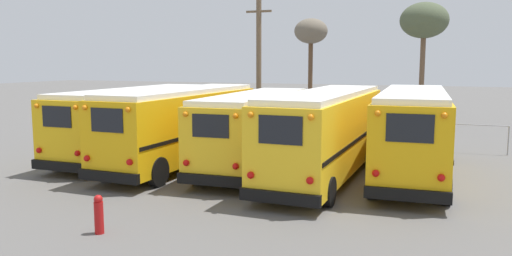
# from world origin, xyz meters

# --- Properties ---
(ground_plane) EXTENTS (160.00, 160.00, 0.00)m
(ground_plane) POSITION_xyz_m (0.00, 0.00, 0.00)
(ground_plane) COLOR #5B5956
(school_bus_0) EXTENTS (2.63, 10.45, 3.20)m
(school_bus_0) POSITION_xyz_m (-6.26, 0.94, 1.73)
(school_bus_0) COLOR yellow
(school_bus_0) RESTS_ON ground
(school_bus_1) EXTENTS (2.63, 10.24, 3.31)m
(school_bus_1) POSITION_xyz_m (-3.13, -0.10, 1.80)
(school_bus_1) COLOR #EAAA0F
(school_bus_1) RESTS_ON ground
(school_bus_2) EXTENTS (2.90, 9.80, 3.14)m
(school_bus_2) POSITION_xyz_m (0.00, 0.51, 1.71)
(school_bus_2) COLOR yellow
(school_bus_2) RESTS_ON ground
(school_bus_3) EXTENTS (2.73, 10.98, 3.33)m
(school_bus_3) POSITION_xyz_m (3.13, 0.03, 1.80)
(school_bus_3) COLOR yellow
(school_bus_3) RESTS_ON ground
(school_bus_4) EXTENTS (2.97, 10.28, 3.36)m
(school_bus_4) POSITION_xyz_m (6.26, 1.12, 1.83)
(school_bus_4) COLOR #EAAA0F
(school_bus_4) RESTS_ON ground
(utility_pole) EXTENTS (1.80, 0.35, 8.88)m
(utility_pole) POSITION_xyz_m (-4.68, 13.10, 4.54)
(utility_pole) COLOR brown
(utility_pole) RESTS_ON ground
(bare_tree_0) EXTENTS (3.37, 3.37, 8.63)m
(bare_tree_0) POSITION_xyz_m (5.62, 18.96, 7.25)
(bare_tree_0) COLOR brown
(bare_tree_0) RESTS_ON ground
(bare_tree_1) EXTENTS (2.79, 2.79, 8.06)m
(bare_tree_1) POSITION_xyz_m (-3.54, 22.37, 6.81)
(bare_tree_1) COLOR brown
(bare_tree_1) RESTS_ON ground
(fence_line) EXTENTS (20.58, 0.06, 1.42)m
(fence_line) POSITION_xyz_m (-0.00, 7.49, 0.99)
(fence_line) COLOR #939399
(fence_line) RESTS_ON ground
(fire_hydrant) EXTENTS (0.24, 0.24, 1.03)m
(fire_hydrant) POSITION_xyz_m (-0.83, -8.64, 0.52)
(fire_hydrant) COLOR #B21414
(fire_hydrant) RESTS_ON ground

